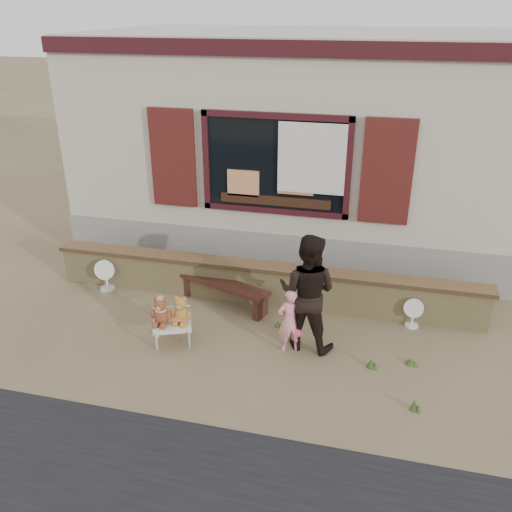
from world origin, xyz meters
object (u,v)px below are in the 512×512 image
(bench, at_px, (225,289))
(folding_chair, at_px, (172,324))
(teddy_bear_right, at_px, (181,309))
(adult, at_px, (307,292))
(child, at_px, (290,321))
(teddy_bear_left, at_px, (161,310))

(bench, xyz_separation_m, folding_chair, (-0.41, -1.22, 0.00))
(folding_chair, bearing_deg, bench, 49.11)
(teddy_bear_right, bearing_deg, adult, -10.95)
(folding_chair, height_order, teddy_bear_right, teddy_bear_right)
(child, bearing_deg, bench, -64.46)
(teddy_bear_right, bearing_deg, folding_chair, 180.00)
(teddy_bear_right, height_order, child, child)
(adult, bearing_deg, teddy_bear_left, 21.08)
(child, height_order, adult, adult)
(bench, distance_m, child, 1.62)
(bench, relative_size, folding_chair, 2.36)
(teddy_bear_right, bearing_deg, child, -16.29)
(bench, xyz_separation_m, teddy_bear_left, (-0.54, -1.27, 0.25))
(teddy_bear_right, distance_m, adult, 1.80)
(teddy_bear_left, distance_m, adult, 2.07)
(teddy_bear_left, distance_m, child, 1.82)
(teddy_bear_left, bearing_deg, adult, -9.46)
(teddy_bear_left, height_order, adult, adult)
(teddy_bear_left, relative_size, adult, 0.25)
(bench, xyz_separation_m, child, (1.25, -1.01, 0.19))
(folding_chair, relative_size, teddy_bear_right, 1.60)
(bench, distance_m, folding_chair, 1.28)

